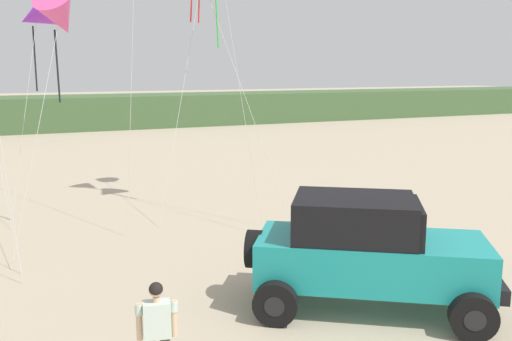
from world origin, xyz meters
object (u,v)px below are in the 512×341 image
(person_watching, at_px, (157,329))
(kite_blue_swept, at_px, (37,16))
(jeep, at_px, (368,250))
(kite_green_box, at_px, (60,16))

(person_watching, xyz_separation_m, kite_blue_swept, (-0.74, 12.03, 5.40))
(jeep, bearing_deg, kite_blue_swept, 115.56)
(person_watching, distance_m, kite_green_box, 10.38)
(person_watching, bearing_deg, kite_green_box, 91.98)
(jeep, height_order, person_watching, jeep)
(jeep, relative_size, kite_blue_swept, 0.70)
(person_watching, bearing_deg, kite_blue_swept, 93.52)
(kite_green_box, bearing_deg, kite_blue_swept, 98.03)
(jeep, relative_size, kite_green_box, 0.72)
(jeep, height_order, kite_blue_swept, kite_blue_swept)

